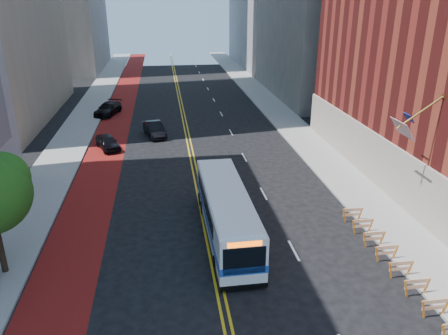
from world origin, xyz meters
name	(u,v)px	position (x,y,z in m)	size (l,w,h in m)	color
ground	(228,331)	(0.00, 0.00, 0.00)	(160.00, 160.00, 0.00)	black
sidewalk_left	(72,138)	(-12.00, 30.00, 0.07)	(4.00, 140.00, 0.15)	gray
sidewalk_right	(295,129)	(12.00, 30.00, 0.07)	(4.00, 140.00, 0.15)	gray
bus_lane_paint	(111,137)	(-8.10, 30.00, 0.00)	(3.60, 140.00, 0.01)	maroon
center_line_inner	(186,134)	(-0.18, 30.00, 0.00)	(0.14, 140.00, 0.01)	gold
center_line_outer	(189,134)	(0.18, 30.00, 0.00)	(0.14, 140.00, 0.01)	gold
lane_dashes	(221,114)	(4.80, 38.00, 0.01)	(0.14, 98.20, 0.01)	silver
construction_barriers	(393,259)	(9.60, 3.42, 0.68)	(1.42, 10.91, 1.00)	orange
transit_bus	(226,212)	(1.10, 8.35, 1.63)	(2.63, 11.38, 3.12)	white
car_a	(108,142)	(-7.94, 26.19, 0.69)	(1.64, 4.07, 1.39)	black
car_b	(155,129)	(-3.46, 29.81, 0.76)	(1.61, 4.61, 1.52)	black
car_c	(108,109)	(-9.30, 39.63, 0.75)	(2.10, 5.16, 1.50)	black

